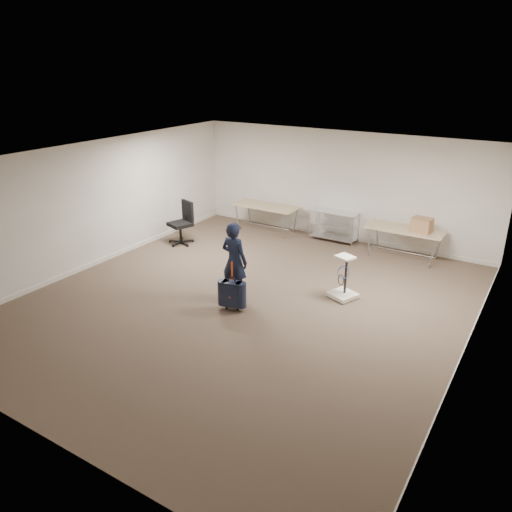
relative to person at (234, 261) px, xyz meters
The scene contains 10 objects.
ground 0.84m from the person, ahead, with size 9.00×9.00×0.00m, color #4B3B2E.
room_shell 1.56m from the person, 77.53° to the left, with size 8.00×9.00×9.00m.
folding_table_left 4.22m from the person, 112.33° to the left, with size 1.80×0.75×0.73m.
folding_table_right 4.48m from the person, 60.66° to the left, with size 1.80×0.75×0.73m.
wire_shelf 4.18m from the person, 85.93° to the left, with size 1.22×0.47×0.80m.
person is the anchor object (origin of this frame).
suitcase 0.69m from the person, 61.60° to the right, with size 0.40×0.29×0.98m.
office_chair 3.53m from the person, 146.79° to the left, with size 0.67×0.67×1.10m.
equipment_cart 2.22m from the person, 31.88° to the left, with size 0.63×0.63×0.89m.
cardboard_box 4.65m from the person, 56.47° to the left, with size 0.44×0.33×0.33m, color #A3824C.
Camera 1 is at (4.78, -7.34, 4.43)m, focal length 35.00 mm.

